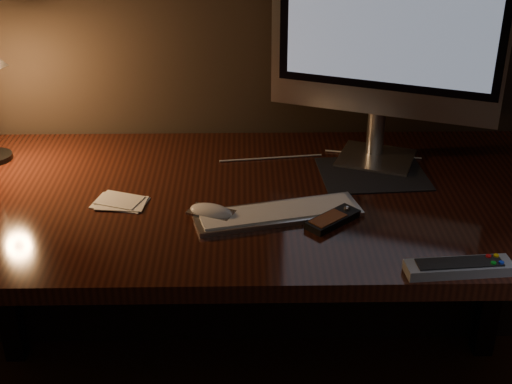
{
  "coord_description": "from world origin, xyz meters",
  "views": [
    {
      "loc": [
        -0.01,
        0.37,
        1.53
      ],
      "look_at": [
        0.01,
        1.73,
        0.82
      ],
      "focal_mm": 50.0,
      "sensor_mm": 36.0,
      "label": 1
    }
  ],
  "objects_px": {
    "monitor": "(388,25)",
    "media_remote": "(333,219)",
    "keyboard": "(278,213)",
    "tv_remote": "(459,267)",
    "desk": "(251,226)",
    "mouse": "(211,213)"
  },
  "relations": [
    {
      "from": "monitor",
      "to": "media_remote",
      "type": "relative_size",
      "value": 4.58
    },
    {
      "from": "keyboard",
      "to": "mouse",
      "type": "bearing_deg",
      "value": 167.23
    },
    {
      "from": "keyboard",
      "to": "media_remote",
      "type": "relative_size",
      "value": 2.85
    },
    {
      "from": "monitor",
      "to": "tv_remote",
      "type": "distance_m",
      "value": 0.62
    },
    {
      "from": "media_remote",
      "to": "keyboard",
      "type": "bearing_deg",
      "value": 122.79
    },
    {
      "from": "desk",
      "to": "mouse",
      "type": "relative_size",
      "value": 15.84
    },
    {
      "from": "keyboard",
      "to": "media_remote",
      "type": "height_order",
      "value": "media_remote"
    },
    {
      "from": "desk",
      "to": "media_remote",
      "type": "relative_size",
      "value": 12.3
    },
    {
      "from": "monitor",
      "to": "media_remote",
      "type": "bearing_deg",
      "value": -93.98
    },
    {
      "from": "keyboard",
      "to": "mouse",
      "type": "height_order",
      "value": "mouse"
    },
    {
      "from": "media_remote",
      "to": "tv_remote",
      "type": "relative_size",
      "value": 0.61
    },
    {
      "from": "tv_remote",
      "to": "media_remote",
      "type": "bearing_deg",
      "value": 133.75
    },
    {
      "from": "media_remote",
      "to": "tv_remote",
      "type": "height_order",
      "value": "tv_remote"
    },
    {
      "from": "keyboard",
      "to": "mouse",
      "type": "xyz_separation_m",
      "value": [
        -0.15,
        -0.0,
        0.0
      ]
    },
    {
      "from": "desk",
      "to": "mouse",
      "type": "distance_m",
      "value": 0.24
    },
    {
      "from": "keyboard",
      "to": "tv_remote",
      "type": "relative_size",
      "value": 1.75
    },
    {
      "from": "tv_remote",
      "to": "mouse",
      "type": "bearing_deg",
      "value": 150.34
    },
    {
      "from": "desk",
      "to": "monitor",
      "type": "relative_size",
      "value": 2.69
    },
    {
      "from": "monitor",
      "to": "tv_remote",
      "type": "height_order",
      "value": "monitor"
    },
    {
      "from": "mouse",
      "to": "monitor",
      "type": "bearing_deg",
      "value": 58.74
    },
    {
      "from": "keyboard",
      "to": "mouse",
      "type": "relative_size",
      "value": 3.68
    },
    {
      "from": "desk",
      "to": "mouse",
      "type": "xyz_separation_m",
      "value": [
        -0.09,
        -0.18,
        0.14
      ]
    }
  ]
}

